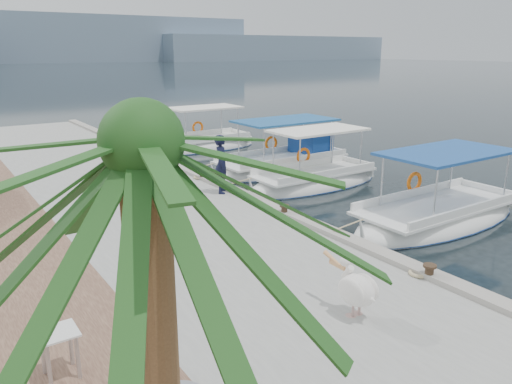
% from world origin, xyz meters
% --- Properties ---
extents(ground, '(400.00, 400.00, 0.00)m').
position_xyz_m(ground, '(0.00, 0.00, 0.00)').
color(ground, black).
rests_on(ground, ground).
extents(concrete_quay, '(6.00, 40.00, 0.50)m').
position_xyz_m(concrete_quay, '(-3.00, 5.00, 0.25)').
color(concrete_quay, gray).
rests_on(concrete_quay, ground).
extents(quay_curb, '(0.44, 40.00, 0.12)m').
position_xyz_m(quay_curb, '(-0.22, 5.00, 0.56)').
color(quay_curb, gray).
rests_on(quay_curb, concrete_quay).
extents(distant_hills, '(330.00, 60.00, 18.00)m').
position_xyz_m(distant_hills, '(29.61, 201.49, 7.61)').
color(distant_hills, slate).
rests_on(distant_hills, ground).
extents(fishing_caique_b, '(6.86, 2.56, 2.83)m').
position_xyz_m(fishing_caique_b, '(4.02, -0.52, 0.12)').
color(fishing_caique_b, white).
rests_on(fishing_caique_b, ground).
extents(fishing_caique_c, '(6.11, 2.18, 2.83)m').
position_xyz_m(fishing_caique_c, '(3.65, 4.86, 0.13)').
color(fishing_caique_c, white).
rests_on(fishing_caique_c, ground).
extents(fishing_caique_d, '(7.22, 2.59, 2.83)m').
position_xyz_m(fishing_caique_d, '(4.30, 7.65, 0.19)').
color(fishing_caique_d, white).
rests_on(fishing_caique_d, ground).
extents(fishing_caique_e, '(6.16, 2.32, 2.83)m').
position_xyz_m(fishing_caique_e, '(3.67, 13.94, 0.13)').
color(fishing_caique_e, white).
rests_on(fishing_caique_e, ground).
extents(mooring_bollards, '(0.28, 20.28, 0.33)m').
position_xyz_m(mooring_bollards, '(-0.35, 1.50, 0.69)').
color(mooring_bollards, black).
rests_on(mooring_bollards, concrete_quay).
extents(pelican, '(0.47, 1.31, 1.02)m').
position_xyz_m(pelican, '(-2.69, -3.68, 1.03)').
color(pelican, tan).
rests_on(pelican, concrete_quay).
extents(fisherman, '(0.78, 0.85, 1.95)m').
position_xyz_m(fisherman, '(-0.60, 4.62, 1.48)').
color(fisherman, black).
rests_on(fisherman, concrete_quay).
extents(date_palm, '(4.60, 4.60, 4.98)m').
position_xyz_m(date_palm, '(-7.54, -6.33, 4.54)').
color(date_palm, brown).
rests_on(date_palm, cobblestone_strip).
extents(folding_table, '(0.55, 0.55, 0.73)m').
position_xyz_m(folding_table, '(-7.53, -2.51, 1.02)').
color(folding_table, silver).
rests_on(folding_table, cobblestone_strip).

